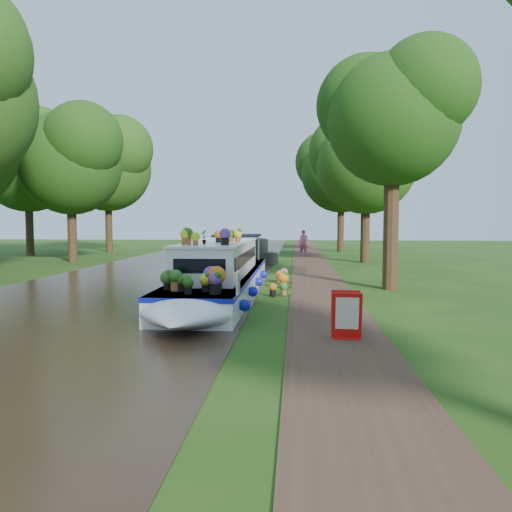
% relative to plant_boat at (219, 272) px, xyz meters
% --- Properties ---
extents(ground, '(100.00, 100.00, 0.00)m').
position_rel_plant_boat_xyz_m(ground, '(2.25, -0.58, -0.85)').
color(ground, '#1E3F0F').
rests_on(ground, ground).
extents(canal_water, '(10.00, 100.00, 0.02)m').
position_rel_plant_boat_xyz_m(canal_water, '(-3.75, -0.58, -0.84)').
color(canal_water, black).
rests_on(canal_water, ground).
extents(towpath, '(2.20, 100.00, 0.03)m').
position_rel_plant_boat_xyz_m(towpath, '(3.45, -0.58, -0.84)').
color(towpath, '#412B1E').
rests_on(towpath, ground).
extents(plant_boat, '(2.29, 13.52, 2.29)m').
position_rel_plant_boat_xyz_m(plant_boat, '(0.00, 0.00, 0.00)').
color(plant_boat, white).
rests_on(plant_boat, canal_water).
extents(tree_near_overhang, '(5.52, 5.28, 8.99)m').
position_rel_plant_boat_xyz_m(tree_near_overhang, '(6.04, 2.48, 5.75)').
color(tree_near_overhang, black).
rests_on(tree_near_overhang, ground).
extents(tree_near_mid, '(6.90, 6.60, 9.40)m').
position_rel_plant_boat_xyz_m(tree_near_mid, '(6.73, 14.50, 5.58)').
color(tree_near_mid, black).
rests_on(tree_near_mid, ground).
extents(tree_near_far, '(7.59, 7.26, 10.30)m').
position_rel_plant_boat_xyz_m(tree_near_far, '(6.23, 25.51, 6.20)').
color(tree_near_far, black).
rests_on(tree_near_far, ground).
extents(tree_far_c, '(7.13, 6.82, 9.59)m').
position_rel_plant_boat_xyz_m(tree_far_c, '(-11.27, 13.50, 5.67)').
color(tree_far_c, black).
rests_on(tree_far_c, ground).
extents(tree_far_d, '(8.05, 7.70, 10.85)m').
position_rel_plant_boat_xyz_m(tree_far_d, '(-12.77, 23.51, 6.55)').
color(tree_far_d, black).
rests_on(tree_far_d, ground).
extents(tree_far_h, '(7.82, 7.48, 10.49)m').
position_rel_plant_boat_xyz_m(tree_far_h, '(-16.77, 18.51, 6.28)').
color(tree_far_h, black).
rests_on(tree_far_h, ground).
extents(second_boat, '(4.02, 7.94, 1.45)m').
position_rel_plant_boat_xyz_m(second_boat, '(-0.50, 15.11, -0.26)').
color(second_boat, black).
rests_on(second_boat, canal_water).
extents(sandwich_board, '(0.64, 0.52, 1.01)m').
position_rel_plant_boat_xyz_m(sandwich_board, '(3.64, -5.65, -0.36)').
color(sandwich_board, red).
rests_on(sandwich_board, towpath).
extents(pedestrian_pink, '(0.78, 0.62, 1.87)m').
position_rel_plant_boat_xyz_m(pedestrian_pink, '(3.10, 19.73, 0.11)').
color(pedestrian_pink, '#DD5BA4').
rests_on(pedestrian_pink, towpath).
extents(verge_plant, '(0.41, 0.36, 0.44)m').
position_rel_plant_boat_xyz_m(verge_plant, '(2.30, 0.84, -0.63)').
color(verge_plant, '#245A1B').
rests_on(verge_plant, ground).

